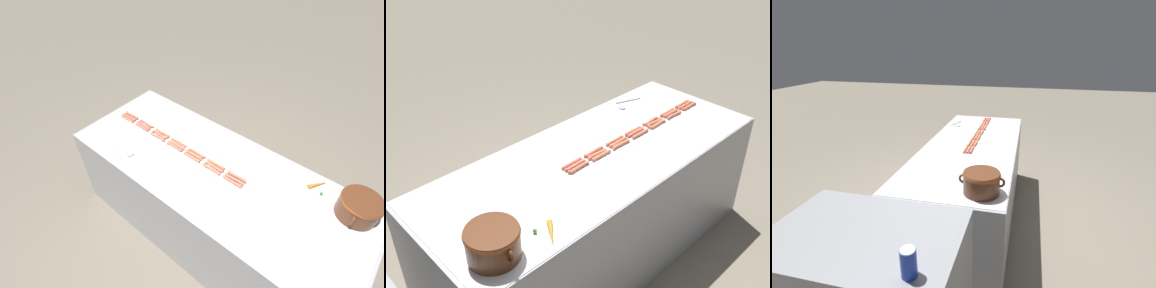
{
  "view_description": "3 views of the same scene",
  "coord_description": "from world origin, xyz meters",
  "views": [
    {
      "loc": [
        1.24,
        0.81,
        2.53
      ],
      "look_at": [
        -0.02,
        -0.23,
        0.99
      ],
      "focal_mm": 26.43,
      "sensor_mm": 36.0,
      "label": 1
    },
    {
      "loc": [
        -1.64,
        1.74,
        2.44
      ],
      "look_at": [
        0.12,
        0.04,
        0.92
      ],
      "focal_mm": 41.42,
      "sensor_mm": 36.0,
      "label": 2
    },
    {
      "loc": [
        -0.56,
        2.73,
        1.89
      ],
      "look_at": [
        0.06,
        0.08,
        0.9
      ],
      "focal_mm": 26.28,
      "sensor_mm": 36.0,
      "label": 3
    }
  ],
  "objects": [
    {
      "name": "hot_dog_9",
      "position": [
        -0.01,
        -0.6,
        0.89
      ],
      "size": [
        0.03,
        0.17,
        0.02
      ],
      "color": "#D16B50",
      "rests_on": "griddle_counter"
    },
    {
      "name": "hot_dog_16",
      "position": [
        0.02,
        -0.59,
        0.89
      ],
      "size": [
        0.04,
        0.17,
        0.02
      ],
      "color": "#D56E54",
      "rests_on": "griddle_counter"
    },
    {
      "name": "bean_pot",
      "position": [
        -0.28,
        0.98,
        0.97
      ],
      "size": [
        0.34,
        0.27,
        0.16
      ],
      "color": "#562D19",
      "rests_on": "griddle_counter"
    },
    {
      "name": "carrot",
      "position": [
        -0.36,
        0.7,
        0.89
      ],
      "size": [
        0.16,
        0.12,
        0.03
      ],
      "color": "orange",
      "rests_on": "griddle_counter"
    },
    {
      "name": "hot_dog_13",
      "position": [
        -0.01,
        0.19,
        0.89
      ],
      "size": [
        0.03,
        0.17,
        0.02
      ],
      "color": "#C96E51",
      "rests_on": "griddle_counter"
    },
    {
      "name": "hot_dog_20",
      "position": [
        0.02,
        0.19,
        0.89
      ],
      "size": [
        0.02,
        0.17,
        0.02
      ],
      "color": "#D06355",
      "rests_on": "griddle_counter"
    },
    {
      "name": "hot_dog_5",
      "position": [
        -0.04,
        -0.01,
        0.89
      ],
      "size": [
        0.02,
        0.17,
        0.02
      ],
      "color": "#CE6F4D",
      "rests_on": "griddle_counter"
    },
    {
      "name": "hot_dog_7",
      "position": [
        -0.01,
        -0.99,
        0.89
      ],
      "size": [
        0.03,
        0.17,
        0.02
      ],
      "color": "#D16C4D",
      "rests_on": "griddle_counter"
    },
    {
      "name": "hot_dog_15",
      "position": [
        0.02,
        -0.79,
        0.89
      ],
      "size": [
        0.02,
        0.17,
        0.02
      ],
      "color": "#CA6656",
      "rests_on": "griddle_counter"
    },
    {
      "name": "hot_dog_3",
      "position": [
        -0.04,
        -0.4,
        0.89
      ],
      "size": [
        0.02,
        0.17,
        0.02
      ],
      "color": "#D26D54",
      "rests_on": "griddle_counter"
    },
    {
      "name": "hot_dog_18",
      "position": [
        0.02,
        -0.2,
        0.89
      ],
      "size": [
        0.02,
        0.17,
        0.02
      ],
      "color": "#D16D4D",
      "rests_on": "griddle_counter"
    },
    {
      "name": "hot_dog_0",
      "position": [
        -0.04,
        -0.99,
        0.89
      ],
      "size": [
        0.03,
        0.17,
        0.02
      ],
      "color": "#D6654D",
      "rests_on": "griddle_counter"
    },
    {
      "name": "hot_dog_17",
      "position": [
        0.02,
        -0.39,
        0.89
      ],
      "size": [
        0.03,
        0.17,
        0.02
      ],
      "color": "#CA6752",
      "rests_on": "griddle_counter"
    },
    {
      "name": "soda_can",
      "position": [
        -0.15,
        1.94,
        1.09
      ],
      "size": [
        0.07,
        0.07,
        0.12
      ],
      "color": "#1938B2",
      "rests_on": "back_cabinet"
    },
    {
      "name": "hot_dog_1",
      "position": [
        -0.04,
        -0.79,
        0.89
      ],
      "size": [
        0.03,
        0.17,
        0.02
      ],
      "color": "#CC6650",
      "rests_on": "griddle_counter"
    },
    {
      "name": "hot_dog_8",
      "position": [
        -0.01,
        -0.8,
        0.89
      ],
      "size": [
        0.02,
        0.17,
        0.02
      ],
      "color": "#D36A55",
      "rests_on": "griddle_counter"
    },
    {
      "name": "ground_plane",
      "position": [
        0.0,
        0.0,
        0.0
      ],
      "size": [
        20.0,
        20.0,
        0.0
      ],
      "primitive_type": "plane",
      "color": "#756B5B"
    },
    {
      "name": "hot_dog_19",
      "position": [
        0.02,
        -0.0,
        0.89
      ],
      "size": [
        0.03,
        0.17,
        0.02
      ],
      "color": "#D8674D",
      "rests_on": "griddle_counter"
    },
    {
      "name": "hot_dog_4",
      "position": [
        -0.04,
        -0.2,
        0.89
      ],
      "size": [
        0.03,
        0.17,
        0.02
      ],
      "color": "#D36A4C",
      "rests_on": "griddle_counter"
    },
    {
      "name": "hot_dog_11",
      "position": [
        -0.01,
        -0.21,
        0.89
      ],
      "size": [
        0.03,
        0.17,
        0.02
      ],
      "color": "#CF7051",
      "rests_on": "griddle_counter"
    },
    {
      "name": "hot_dog_10",
      "position": [
        -0.01,
        -0.39,
        0.89
      ],
      "size": [
        0.02,
        0.17,
        0.02
      ],
      "color": "#CA6D4D",
      "rests_on": "griddle_counter"
    },
    {
      "name": "hot_dog_6",
      "position": [
        -0.04,
        0.19,
        0.89
      ],
      "size": [
        0.03,
        0.17,
        0.02
      ],
      "color": "#CB644D",
      "rests_on": "griddle_counter"
    },
    {
      "name": "hot_dog_14",
      "position": [
        0.02,
        -0.99,
        0.89
      ],
      "size": [
        0.03,
        0.17,
        0.02
      ],
      "color": "#D66B56",
      "rests_on": "griddle_counter"
    },
    {
      "name": "serving_spoon",
      "position": [
        0.33,
        -0.66,
        0.88
      ],
      "size": [
        0.13,
        0.27,
        0.02
      ],
      "color": "#B7B7BC",
      "rests_on": "griddle_counter"
    },
    {
      "name": "hot_dog_2",
      "position": [
        -0.04,
        -0.59,
        0.89
      ],
      "size": [
        0.03,
        0.17,
        0.02
      ],
      "color": "#D1714E",
      "rests_on": "griddle_counter"
    },
    {
      "name": "hot_dog_12",
      "position": [
        -0.01,
        -0.0,
        0.89
      ],
      "size": [
        0.03,
        0.17,
        0.02
      ],
      "color": "#D46D53",
      "rests_on": "griddle_counter"
    },
    {
      "name": "griddle_counter",
      "position": [
        0.0,
        0.0,
        0.44
      ],
      "size": [
        0.95,
        2.41,
        0.87
      ],
      "color": "#9EA0A5",
      "rests_on": "ground_plane"
    }
  ]
}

